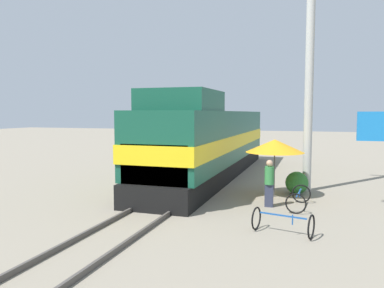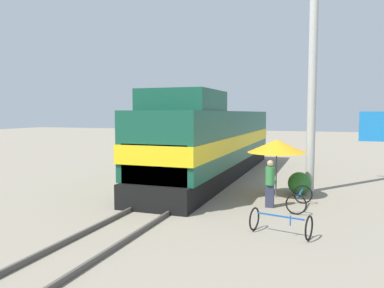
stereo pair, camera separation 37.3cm
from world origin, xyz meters
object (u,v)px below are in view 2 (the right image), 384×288
(locomotive, at_px, (214,142))
(bicycle_spare, at_px, (281,223))
(vendor_umbrella, at_px, (277,146))
(person_bystander, at_px, (270,182))
(utility_pole, at_px, (313,68))
(bicycle, at_px, (300,199))

(locomotive, height_order, bicycle_spare, locomotive)
(vendor_umbrella, bearing_deg, bicycle_spare, -81.41)
(locomotive, xyz_separation_m, vendor_umbrella, (3.77, -3.80, 0.21))
(vendor_umbrella, bearing_deg, person_bystander, -90.23)
(utility_pole, height_order, vendor_umbrella, utility_pole)
(locomotive, bearing_deg, person_bystander, -55.82)
(utility_pole, xyz_separation_m, bicycle_spare, (-0.52, -6.45, -5.03))
(utility_pole, distance_m, person_bystander, 5.72)
(person_bystander, height_order, bicycle_spare, person_bystander)
(person_bystander, height_order, bicycle, person_bystander)
(locomotive, relative_size, person_bystander, 9.53)
(locomotive, distance_m, bicycle, 7.40)
(locomotive, height_order, vendor_umbrella, locomotive)
(utility_pole, distance_m, vendor_umbrella, 3.87)
(utility_pole, height_order, bicycle, utility_pole)
(utility_pole, bearing_deg, person_bystander, -110.33)
(bicycle_spare, bearing_deg, bicycle, 7.80)
(utility_pole, xyz_separation_m, vendor_umbrella, (-1.25, -1.64, -3.28))
(utility_pole, distance_m, bicycle_spare, 8.20)
(locomotive, relative_size, bicycle, 9.20)
(utility_pole, height_order, bicycle_spare, utility_pole)
(utility_pole, relative_size, bicycle, 5.90)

